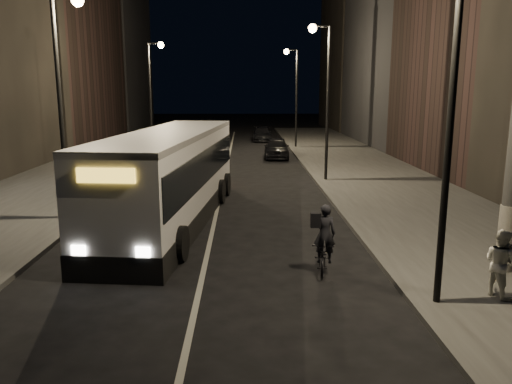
{
  "coord_description": "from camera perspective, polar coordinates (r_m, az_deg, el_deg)",
  "views": [
    {
      "loc": [
        1.15,
        -14.71,
        4.98
      ],
      "look_at": [
        1.56,
        2.15,
        1.5
      ],
      "focal_mm": 35.0,
      "sensor_mm": 36.0,
      "label": 1
    }
  ],
  "objects": [
    {
      "name": "car_far",
      "position": [
        49.35,
        0.72,
        6.64
      ],
      "size": [
        1.95,
        4.61,
        1.33
      ],
      "primitive_type": "imported",
      "rotation": [
        0.0,
        0.0,
        -0.02
      ],
      "color": "black",
      "rests_on": "ground"
    },
    {
      "name": "car_mid",
      "position": [
        36.23,
        -7.24,
        4.71
      ],
      "size": [
        1.49,
        4.0,
        1.31
      ],
      "primitive_type": "imported",
      "rotation": [
        0.0,
        0.0,
        3.11
      ],
      "color": "#39393C",
      "rests_on": "ground"
    },
    {
      "name": "building_row_left",
      "position": [
        46.88,
        -24.08,
        18.07
      ],
      "size": [
        8.0,
        61.0,
        22.0
      ],
      "primitive_type": "cube",
      "color": "black",
      "rests_on": "ground"
    },
    {
      "name": "sidewalk_left",
      "position": [
        30.69,
        -19.7,
        1.78
      ],
      "size": [
        7.0,
        70.0,
        0.16
      ],
      "primitive_type": "cube",
      "color": "#3A3937",
      "rests_on": "ground"
    },
    {
      "name": "streetlight_right_far",
      "position": [
        42.92,
        4.31,
        12.13
      ],
      "size": [
        1.2,
        0.44,
        8.12
      ],
      "color": "black",
      "rests_on": "sidewalk_right"
    },
    {
      "name": "utility_pole",
      "position": [
        14.73,
        27.23,
        0.92
      ],
      "size": [
        0.46,
        0.53,
        6.0
      ],
      "color": "#2D2D2D",
      "rests_on": "sidewalk_right"
    },
    {
      "name": "streetlight_left_far",
      "position": [
        37.28,
        -11.65,
        12.01
      ],
      "size": [
        1.2,
        0.44,
        8.12
      ],
      "color": "black",
      "rests_on": "sidewalk_left"
    },
    {
      "name": "streetlight_right_mid",
      "position": [
        27.04,
        7.7,
        12.36
      ],
      "size": [
        1.2,
        0.44,
        8.12
      ],
      "color": "black",
      "rests_on": "sidewalk_right"
    },
    {
      "name": "cyclist_on_bicycle",
      "position": [
        13.95,
        7.69,
        -6.52
      ],
      "size": [
        0.84,
        1.77,
        1.96
      ],
      "rotation": [
        0.0,
        0.0,
        -0.15
      ],
      "color": "black",
      "rests_on": "ground"
    },
    {
      "name": "building_row_right",
      "position": [
        45.09,
        18.83,
        18.1
      ],
      "size": [
        8.0,
        61.0,
        21.0
      ],
      "primitive_type": "cube",
      "color": "black",
      "rests_on": "ground"
    },
    {
      "name": "pedestrian_woman",
      "position": [
        13.17,
        26.15,
        -7.28
      ],
      "size": [
        0.88,
        0.97,
        1.63
      ],
      "primitive_type": "imported",
      "rotation": [
        0.0,
        0.0,
        1.98
      ],
      "color": "silver",
      "rests_on": "sidewalk_right"
    },
    {
      "name": "streetlight_right_near",
      "position": [
        11.51,
        20.47,
        12.85
      ],
      "size": [
        1.2,
        0.44,
        8.12
      ],
      "color": "black",
      "rests_on": "sidewalk_right"
    },
    {
      "name": "city_bus",
      "position": [
        19.13,
        -9.63,
        2.17
      ],
      "size": [
        4.08,
        13.01,
        3.45
      ],
      "rotation": [
        0.0,
        0.0,
        -0.11
      ],
      "color": "silver",
      "rests_on": "ground"
    },
    {
      "name": "car_near",
      "position": [
        36.89,
        2.35,
        5.07
      ],
      "size": [
        1.99,
        4.5,
        1.51
      ],
      "primitive_type": "imported",
      "rotation": [
        0.0,
        0.0,
        -0.05
      ],
      "color": "black",
      "rests_on": "ground"
    },
    {
      "name": "ground",
      "position": [
        15.58,
        -5.58,
        -7.05
      ],
      "size": [
        180.0,
        180.0,
        0.0
      ],
      "primitive_type": "plane",
      "color": "black",
      "rests_on": "ground"
    },
    {
      "name": "sidewalk_right",
      "position": [
        30.04,
        12.81,
        1.98
      ],
      "size": [
        7.0,
        70.0,
        0.16
      ],
      "primitive_type": "cube",
      "color": "#3A3937",
      "rests_on": "ground"
    },
    {
      "name": "streetlight_left_near",
      "position": [
        19.81,
        -20.96,
        12.01
      ],
      "size": [
        1.2,
        0.44,
        8.12
      ],
      "color": "black",
      "rests_on": "sidewalk_left"
    }
  ]
}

